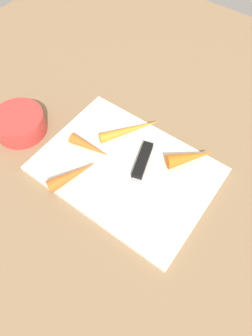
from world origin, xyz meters
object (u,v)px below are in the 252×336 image
(cutting_board, at_px, (126,170))
(carrot_shortest, at_px, (90,147))
(carrot_long, at_px, (73,175))
(small_bowl, at_px, (20,123))
(knife, at_px, (141,165))
(carrot_longest, at_px, (131,129))
(carrot_short, at_px, (190,157))

(cutting_board, bearing_deg, carrot_shortest, 5.06)
(carrot_long, xyz_separation_m, carrot_shortest, (0.02, -0.08, -0.00))
(carrot_long, relative_size, small_bowl, 0.92)
(knife, height_order, carrot_long, carrot_long)
(carrot_longest, bearing_deg, small_bowl, 155.46)
(knife, distance_m, carrot_shortest, 0.12)
(carrot_longest, height_order, small_bowl, small_bowl)
(cutting_board, xyz_separation_m, carrot_shortest, (0.09, 0.01, 0.02))
(carrot_short, bearing_deg, carrot_longest, 133.64)
(cutting_board, relative_size, carrot_shortest, 3.74)
(carrot_longest, bearing_deg, carrot_long, -155.07)
(cutting_board, relative_size, knife, 1.83)
(cutting_board, height_order, small_bowl, small_bowl)
(cutting_board, bearing_deg, small_bowl, 11.31)
(cutting_board, height_order, carrot_longest, carrot_longest)
(cutting_board, xyz_separation_m, carrot_short, (-0.10, -0.09, 0.02))
(carrot_long, height_order, small_bowl, small_bowl)
(small_bowl, bearing_deg, carrot_longest, -147.58)
(carrot_shortest, distance_m, small_bowl, 0.18)
(cutting_board, bearing_deg, knife, -137.63)
(carrot_short, bearing_deg, knife, 173.52)
(carrot_long, height_order, carrot_shortest, carrot_long)
(carrot_shortest, bearing_deg, small_bowl, -171.57)
(carrot_shortest, bearing_deg, cutting_board, -1.07)
(carrot_longest, bearing_deg, carrot_shortest, -172.31)
(carrot_short, bearing_deg, carrot_shortest, 157.78)
(cutting_board, relative_size, carrot_short, 3.53)
(carrot_longest, height_order, carrot_short, carrot_short)
(carrot_shortest, height_order, small_bowl, small_bowl)
(knife, bearing_deg, carrot_long, -60.21)
(carrot_long, xyz_separation_m, carrot_longest, (-0.02, -0.17, -0.00))
(carrot_longest, bearing_deg, knife, -98.15)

